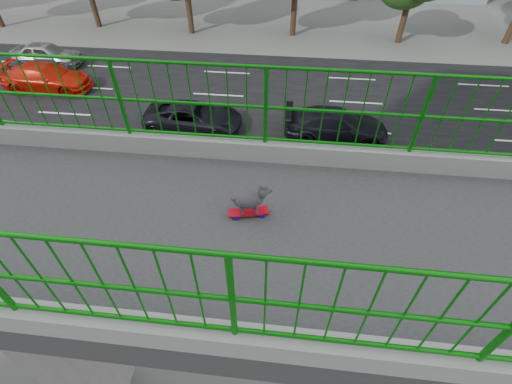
{
  "coord_description": "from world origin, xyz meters",
  "views": [
    {
      "loc": [
        2.74,
        4.33,
        10.25
      ],
      "look_at": [
        -0.63,
        3.96,
        7.04
      ],
      "focal_mm": 24.83,
      "sensor_mm": 36.0,
      "label": 1
    }
  ],
  "objects": [
    {
      "name": "car_6",
      "position": [
        -9.2,
        -7.84,
        0.74
      ],
      "size": [
        2.45,
        5.3,
        1.47
      ],
      "primitive_type": "imported",
      "color": "silver",
      "rests_on": "ground"
    },
    {
      "name": "car_2",
      "position": [
        -12.4,
        -0.54,
        0.68
      ],
      "size": [
        2.26,
        4.9,
        1.36
      ],
      "primitive_type": "imported",
      "rotation": [
        0.0,
        0.0,
        3.14
      ],
      "color": "black",
      "rests_on": "ground"
    },
    {
      "name": "car_5",
      "position": [
        -6.0,
        0.52,
        0.76
      ],
      "size": [
        1.6,
        4.59,
        1.51
      ],
      "primitive_type": "imported",
      "color": "black",
      "rests_on": "ground"
    },
    {
      "name": "car_4",
      "position": [
        -18.8,
        -11.98,
        0.75
      ],
      "size": [
        1.77,
        4.4,
        1.5
      ],
      "primitive_type": "imported",
      "rotation": [
        0.0,
        0.0,
        3.14
      ],
      "color": "#9E9EA3",
      "rests_on": "ground"
    },
    {
      "name": "car_7",
      "position": [
        -12.4,
        6.6,
        0.73
      ],
      "size": [
        2.05,
        5.04,
        1.46
      ],
      "primitive_type": "imported",
      "rotation": [
        0.0,
        0.0,
        3.14
      ],
      "color": "black",
      "rests_on": "ground"
    },
    {
      "name": "footbridge",
      "position": [
        0.0,
        0.0,
        5.22
      ],
      "size": [
        3.0,
        24.0,
        7.0
      ],
      "color": "#2D2D2F",
      "rests_on": "ground"
    },
    {
      "name": "poodle",
      "position": [
        -0.25,
        3.93,
        7.29
      ],
      "size": [
        0.27,
        0.49,
        0.41
      ],
      "rotation": [
        0.0,
        0.0,
        0.22
      ],
      "color": "#2A282D",
      "rests_on": "skateboard"
    },
    {
      "name": "road",
      "position": [
        -13.0,
        0.0,
        0.01
      ],
      "size": [
        18.0,
        90.0,
        0.02
      ],
      "primitive_type": "cube",
      "color": "black",
      "rests_on": "ground"
    },
    {
      "name": "skateboard",
      "position": [
        -0.24,
        3.91,
        7.05
      ],
      "size": [
        0.25,
        0.51,
        0.07
      ],
      "rotation": [
        0.0,
        0.0,
        0.22
      ],
      "color": "red",
      "rests_on": "footbridge"
    },
    {
      "name": "car_3",
      "position": [
        -15.6,
        -10.2,
        0.75
      ],
      "size": [
        2.09,
        5.14,
        1.49
      ],
      "primitive_type": "imported",
      "rotation": [
        0.0,
        0.0,
        3.14
      ],
      "color": "red",
      "rests_on": "ground"
    }
  ]
}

